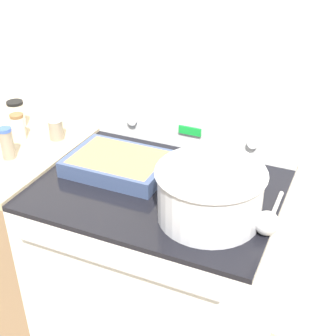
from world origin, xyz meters
The scene contains 11 objects.
kitchen_wall centered at (0.00, 0.69, 1.25)m, with size 8.00×0.05×2.50m.
stove_range centered at (0.00, 0.33, 0.46)m, with size 0.82×0.68×0.92m.
control_panel centered at (0.00, 0.63, 1.00)m, with size 0.82×0.07×0.15m.
side_counter centered at (-0.73, 0.33, 0.47)m, with size 0.64×0.65×0.93m.
mixing_bowl centered at (0.21, 0.21, 1.01)m, with size 0.33×0.33×0.17m.
casserole_dish centered at (-0.17, 0.35, 0.95)m, with size 0.35×0.25×0.06m.
ladle centered at (0.39, 0.22, 0.95)m, with size 0.07×0.26×0.07m.
spice_jar_white_cap centered at (-0.51, 0.45, 0.98)m, with size 0.06×0.06×0.09m.
spice_jar_blue_cap centered at (-0.58, 0.25, 0.99)m, with size 0.05×0.05×0.12m.
spice_jar_brown_cap centered at (-0.65, 0.39, 0.99)m, with size 0.05×0.05×0.11m.
spice_jar_black_cap centered at (-0.73, 0.48, 0.99)m, with size 0.07×0.07×0.12m.
Camera 1 is at (0.57, -0.90, 1.78)m, focal length 50.00 mm.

